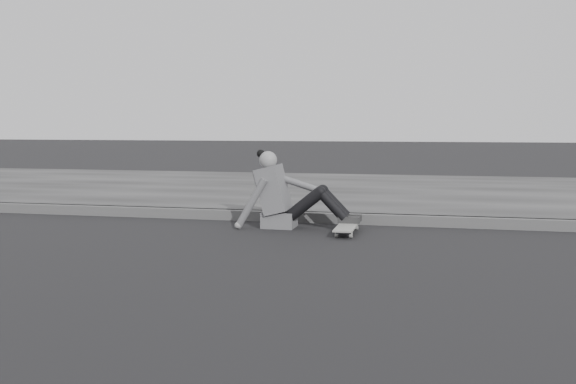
# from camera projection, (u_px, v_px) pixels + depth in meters

# --- Properties ---
(ground) EXTENTS (80.00, 80.00, 0.00)m
(ground) POSITION_uv_depth(u_px,v_px,m) (500.00, 283.00, 4.71)
(ground) COLOR black
(ground) RESTS_ON ground
(curb) EXTENTS (24.00, 0.16, 0.12)m
(curb) POSITION_uv_depth(u_px,v_px,m) (476.00, 222.00, 7.21)
(curb) COLOR #474747
(curb) RESTS_ON ground
(sidewalk) EXTENTS (24.00, 6.00, 0.12)m
(sidewalk) POSITION_uv_depth(u_px,v_px,m) (463.00, 194.00, 10.14)
(sidewalk) COLOR #333333
(sidewalk) RESTS_ON ground
(skateboard) EXTENTS (0.20, 0.78, 0.09)m
(skateboard) POSITION_uv_depth(u_px,v_px,m) (347.00, 227.00, 6.83)
(skateboard) COLOR gray
(skateboard) RESTS_ON ground
(seated_woman) EXTENTS (1.38, 0.46, 0.88)m
(seated_woman) POSITION_uv_depth(u_px,v_px,m) (285.00, 196.00, 7.20)
(seated_woman) COLOR #545456
(seated_woman) RESTS_ON ground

